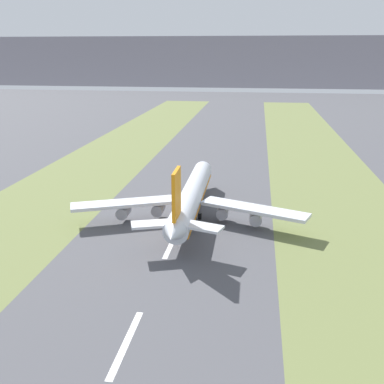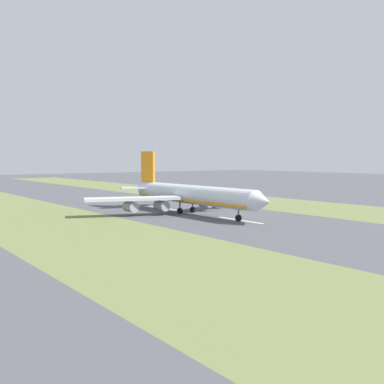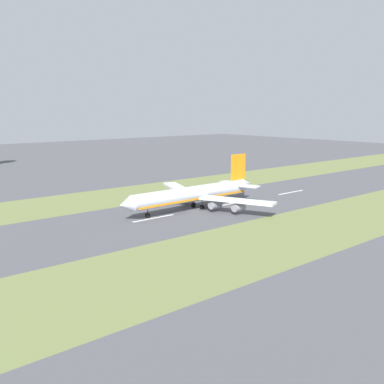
% 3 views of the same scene
% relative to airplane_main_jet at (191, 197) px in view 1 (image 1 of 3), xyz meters
% --- Properties ---
extents(ground_plane, '(800.00, 800.00, 0.00)m').
position_rel_airplane_main_jet_xyz_m(ground_plane, '(-2.16, 2.64, -6.02)').
color(ground_plane, '#4C4C51').
extents(grass_median_west, '(40.00, 600.00, 0.01)m').
position_rel_airplane_main_jet_xyz_m(grass_median_west, '(-47.16, 2.64, -6.02)').
color(grass_median_west, olive).
rests_on(grass_median_west, ground).
extents(grass_median_east, '(40.00, 600.00, 0.01)m').
position_rel_airplane_main_jet_xyz_m(grass_median_east, '(42.84, 2.64, -6.02)').
color(grass_median_east, olive).
rests_on(grass_median_east, ground).
extents(centreline_dash_near, '(1.20, 18.00, 0.01)m').
position_rel_airplane_main_jet_xyz_m(centreline_dash_near, '(-2.16, -58.09, -6.01)').
color(centreline_dash_near, silver).
rests_on(centreline_dash_near, ground).
extents(centreline_dash_mid, '(1.20, 18.00, 0.01)m').
position_rel_airplane_main_jet_xyz_m(centreline_dash_mid, '(-2.16, -18.09, -6.01)').
color(centreline_dash_mid, silver).
rests_on(centreline_dash_mid, ground).
extents(centreline_dash_far, '(1.20, 18.00, 0.01)m').
position_rel_airplane_main_jet_xyz_m(centreline_dash_far, '(-2.16, 21.91, -6.01)').
color(centreline_dash_far, silver).
rests_on(centreline_dash_far, ground).
extents(airplane_main_jet, '(64.13, 67.05, 20.20)m').
position_rel_airplane_main_jet_xyz_m(airplane_main_jet, '(0.00, 0.00, 0.00)').
color(airplane_main_jet, silver).
rests_on(airplane_main_jet, ground).
extents(mountain_ridge, '(800.00, 120.00, 62.26)m').
position_rel_airplane_main_jet_xyz_m(mountain_ridge, '(-2.16, 522.64, 25.11)').
color(mountain_ridge, gray).
rests_on(mountain_ridge, ground).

